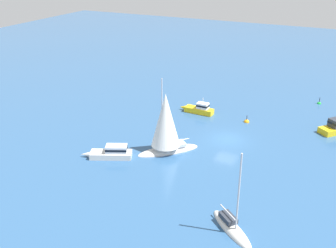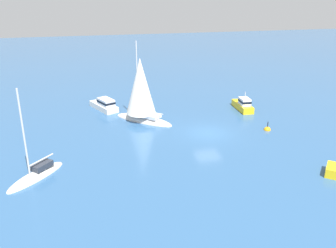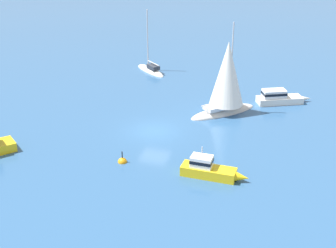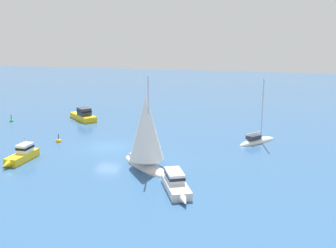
% 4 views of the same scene
% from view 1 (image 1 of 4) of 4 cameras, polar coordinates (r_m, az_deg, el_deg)
% --- Properties ---
extents(ground_plane, '(160.00, 160.00, 0.00)m').
position_cam_1_polar(ground_plane, '(47.57, 8.38, -2.18)').
color(ground_plane, '#2D5684').
extents(yacht, '(4.87, 4.48, 7.59)m').
position_cam_1_polar(yacht, '(33.38, 8.97, -14.33)').
color(yacht, silver).
rests_on(yacht, ground).
extents(launch, '(5.39, 3.24, 1.41)m').
position_cam_1_polar(launch, '(43.31, -7.99, -4.01)').
color(launch, silver).
rests_on(launch, ground).
extents(sloop, '(6.22, 6.35, 8.95)m').
position_cam_1_polar(sloop, '(43.04, -0.25, -0.33)').
color(sloop, silver).
rests_on(sloop, ground).
extents(powerboat_1, '(4.87, 1.44, 2.26)m').
position_cam_1_polar(powerboat_1, '(54.61, 4.36, 2.15)').
color(powerboat_1, yellow).
rests_on(powerboat_1, ground).
extents(channel_buoy, '(0.70, 0.70, 1.24)m').
position_cam_1_polar(channel_buoy, '(52.72, 11.04, 0.28)').
color(channel_buoy, orange).
rests_on(channel_buoy, ground).
extents(mooring_buoy, '(0.56, 0.56, 1.22)m').
position_cam_1_polar(mooring_buoy, '(61.86, 20.58, 2.72)').
color(mooring_buoy, green).
rests_on(mooring_buoy, ground).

